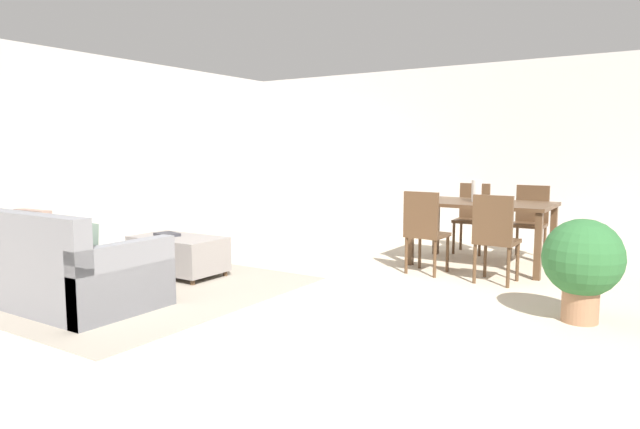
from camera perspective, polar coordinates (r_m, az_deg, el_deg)
name	(u,v)px	position (r m, az deg, el deg)	size (l,w,h in m)	color
ground_plane	(312,312)	(4.77, -0.78, -10.02)	(10.80, 10.80, 0.00)	beige
wall_back	(488,151)	(9.17, 16.85, 6.26)	(9.00, 0.12, 2.70)	beige
wall_left	(51,151)	(8.24, -25.88, 5.87)	(0.12, 11.00, 2.70)	beige
area_rug	(126,286)	(5.96, -19.33, -6.97)	(3.00, 2.80, 0.01)	gray
couch	(54,270)	(5.56, -25.62, -5.15)	(1.95, 0.97, 0.86)	gray
ottoman_table	(178,253)	(6.28, -14.35, -3.88)	(1.02, 0.58, 0.43)	gray
dining_table	(482,210)	(6.81, 16.31, 0.48)	(1.57, 0.96, 0.76)	#513823
dining_chair_near_left	(424,228)	(6.20, 10.66, -1.34)	(0.42, 0.42, 0.92)	#513823
dining_chair_near_right	(495,234)	(5.92, 17.50, -1.91)	(0.41, 0.41, 0.92)	#513823
dining_chair_far_left	(472,214)	(7.70, 15.37, 0.09)	(0.42, 0.42, 0.92)	#513823
dining_chair_far_right	(530,217)	(7.51, 20.77, -0.27)	(0.41, 0.41, 0.92)	#513823
vase_centerpiece	(477,191)	(6.80, 15.76, 2.35)	(0.12, 0.12, 0.25)	silver
book_on_ottoman	(167,234)	(6.33, -15.42, -1.99)	(0.26, 0.20, 0.03)	#333338
potted_plant	(583,261)	(4.87, 25.34, -4.37)	(0.62, 0.62, 0.83)	#996B4C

